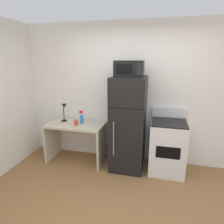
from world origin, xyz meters
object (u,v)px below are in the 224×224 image
(desk, at_px, (76,135))
(oven_range, at_px, (167,146))
(refrigerator, at_px, (128,124))
(spray_bottle, at_px, (82,118))
(desk_lamp, at_px, (64,110))
(microwave, at_px, (129,69))
(coffee_mug, at_px, (76,123))

(desk, distance_m, oven_range, 1.71)
(refrigerator, height_order, oven_range, refrigerator)
(desk, distance_m, spray_bottle, 0.35)
(spray_bottle, xyz_separation_m, refrigerator, (0.91, -0.06, -0.02))
(desk, relative_size, desk_lamp, 3.07)
(microwave, bearing_deg, oven_range, 3.53)
(spray_bottle, bearing_deg, desk_lamp, 174.51)
(microwave, bearing_deg, spray_bottle, 174.59)
(refrigerator, bearing_deg, desk_lamp, 175.51)
(desk_lamp, relative_size, spray_bottle, 1.42)
(refrigerator, bearing_deg, coffee_mug, -176.40)
(spray_bottle, height_order, oven_range, oven_range)
(desk_lamp, relative_size, microwave, 0.77)
(spray_bottle, height_order, refrigerator, refrigerator)
(desk, xyz_separation_m, spray_bottle, (0.10, 0.05, 0.33))
(desk_lamp, xyz_separation_m, oven_range, (1.97, -0.08, -0.52))
(desk, bearing_deg, coffee_mug, -60.71)
(desk, xyz_separation_m, oven_range, (1.71, 0.00, -0.05))
(coffee_mug, relative_size, refrigerator, 0.06)
(desk, bearing_deg, microwave, -2.22)
(coffee_mug, distance_m, microwave, 1.39)
(coffee_mug, bearing_deg, desk, 119.29)
(oven_range, bearing_deg, refrigerator, -178.20)
(coffee_mug, bearing_deg, microwave, 2.35)
(refrigerator, relative_size, microwave, 3.60)
(refrigerator, bearing_deg, oven_range, 1.80)
(spray_bottle, bearing_deg, microwave, -5.41)
(coffee_mug, height_order, microwave, microwave)
(oven_range, bearing_deg, desk, -179.87)
(desk_lamp, xyz_separation_m, coffee_mug, (0.31, -0.16, -0.19))
(coffee_mug, height_order, refrigerator, refrigerator)
(coffee_mug, relative_size, oven_range, 0.09)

